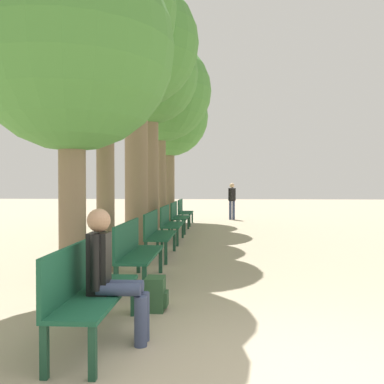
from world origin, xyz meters
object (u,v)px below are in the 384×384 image
at_px(tree_row_1, 105,13).
at_px(tree_row_4, 161,92).
at_px(bench_row_1, 135,248).
at_px(bench_row_5, 183,210).
at_px(pedestrian_near, 232,199).
at_px(tree_row_2, 136,48).
at_px(tree_row_3, 149,79).
at_px(tree_row_5, 168,118).
at_px(person_seated, 111,271).
at_px(bench_row_0, 87,285).
at_px(tree_row_0, 72,50).
at_px(bench_row_2, 157,231).
at_px(bench_row_4, 178,215).
at_px(backpack, 156,294).
at_px(bench_row_3, 169,221).

distance_m(tree_row_1, tree_row_4, 7.61).
xyz_separation_m(bench_row_1, tree_row_1, (-0.70, 0.93, 3.99)).
relative_size(bench_row_5, pedestrian_near, 1.10).
height_order(bench_row_5, tree_row_2, tree_row_2).
distance_m(tree_row_2, tree_row_3, 1.99).
height_order(tree_row_5, person_seated, tree_row_5).
relative_size(bench_row_0, pedestrian_near, 1.10).
distance_m(bench_row_5, tree_row_0, 10.82).
xyz_separation_m(bench_row_1, bench_row_5, (0.00, 9.63, 0.00)).
distance_m(bench_row_0, bench_row_2, 4.81).
bearing_deg(person_seated, bench_row_4, 91.44).
bearing_deg(backpack, bench_row_1, 111.09).
height_order(tree_row_4, tree_row_5, tree_row_4).
xyz_separation_m(tree_row_3, tree_row_5, (0.00, 4.99, -0.36)).
xyz_separation_m(bench_row_2, bench_row_3, (0.00, 2.41, 0.00)).
height_order(bench_row_2, person_seated, person_seated).
distance_m(bench_row_2, tree_row_5, 9.17).
relative_size(bench_row_1, tree_row_1, 0.30).
distance_m(bench_row_3, tree_row_2, 4.44).
height_order(bench_row_4, tree_row_1, tree_row_1).
relative_size(bench_row_1, backpack, 4.28).
relative_size(tree_row_3, backpack, 15.11).
bearing_deg(tree_row_1, person_seated, -74.41).
xyz_separation_m(bench_row_1, bench_row_2, (0.00, 2.41, 0.00)).
bearing_deg(bench_row_0, tree_row_5, 93.02).
distance_m(tree_row_4, backpack, 10.97).
distance_m(tree_row_1, pedestrian_near, 11.99).
distance_m(bench_row_3, bench_row_5, 4.81).
bearing_deg(bench_row_0, person_seated, -6.42).
distance_m(tree_row_2, tree_row_5, 6.99).
relative_size(bench_row_2, tree_row_1, 0.30).
distance_m(bench_row_4, tree_row_3, 4.32).
bearing_deg(backpack, bench_row_5, 92.73).
bearing_deg(bench_row_3, backpack, -85.16).
relative_size(tree_row_0, tree_row_2, 0.74).
relative_size(tree_row_0, pedestrian_near, 3.02).
bearing_deg(bench_row_2, tree_row_3, 101.61).
distance_m(person_seated, backpack, 1.22).
bearing_deg(tree_row_4, tree_row_5, 90.00).
height_order(person_seated, pedestrian_near, pedestrian_near).
height_order(bench_row_3, tree_row_3, tree_row_3).
relative_size(bench_row_5, tree_row_3, 0.28).
bearing_deg(bench_row_3, bench_row_1, -90.00).
height_order(tree_row_3, backpack, tree_row_3).
bearing_deg(backpack, tree_row_2, 103.25).
distance_m(tree_row_4, pedestrian_near, 5.86).
relative_size(tree_row_0, tree_row_5, 0.81).
bearing_deg(bench_row_3, tree_row_3, 125.35).
bearing_deg(tree_row_3, bench_row_3, -54.65).
height_order(tree_row_2, backpack, tree_row_2).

